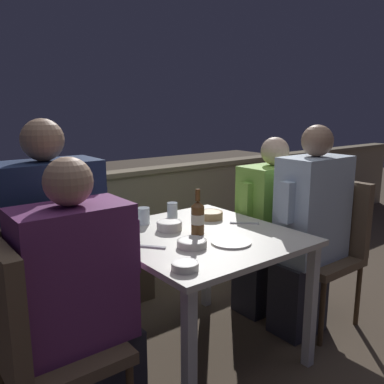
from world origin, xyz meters
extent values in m
plane|color=brown|center=(0.00, 0.00, 0.00)|extent=(16.00, 16.00, 0.00)
cube|color=gray|center=(0.00, 1.37, 0.42)|extent=(9.00, 0.14, 0.84)
cube|color=gray|center=(0.00, 1.37, 0.86)|extent=(9.00, 0.18, 0.04)
cube|color=silver|center=(0.00, 0.00, 0.71)|extent=(0.93, 0.98, 0.03)
cube|color=silver|center=(-0.41, -0.44, 0.35)|extent=(0.05, 0.05, 0.70)
cube|color=silver|center=(0.41, -0.44, 0.35)|extent=(0.05, 0.05, 0.70)
cube|color=silver|center=(-0.41, 0.44, 0.35)|extent=(0.05, 0.05, 0.70)
cube|color=silver|center=(0.41, 0.44, 0.35)|extent=(0.05, 0.05, 0.70)
cube|color=brown|center=(-0.23, 0.93, 0.14)|extent=(0.80, 0.36, 0.28)
ellipsoid|color=#194723|center=(-0.45, 0.93, 0.43)|extent=(0.36, 0.47, 0.34)
ellipsoid|color=#194723|center=(-0.23, 0.93, 0.43)|extent=(0.36, 0.47, 0.34)
ellipsoid|color=#194723|center=(-0.01, 0.93, 0.43)|extent=(0.36, 0.47, 0.34)
cube|color=brown|center=(-0.84, -0.16, 0.44)|extent=(0.45, 0.45, 0.05)
cube|color=brown|center=(-1.05, -0.16, 0.70)|extent=(0.06, 0.45, 0.48)
cylinder|color=#47321E|center=(-0.65, 0.04, 0.21)|extent=(0.03, 0.03, 0.41)
cube|color=#282833|center=(-0.67, -0.16, 0.23)|extent=(0.31, 0.23, 0.46)
cube|color=#6B2D66|center=(-0.77, -0.16, 0.75)|extent=(0.45, 0.26, 0.57)
cube|color=#6B2D66|center=(-0.52, -0.16, 0.82)|extent=(0.07, 0.07, 0.24)
sphere|color=tan|center=(-0.77, -0.16, 1.13)|extent=(0.19, 0.19, 0.19)
cube|color=brown|center=(-0.82, 0.19, 0.44)|extent=(0.45, 0.45, 0.05)
cylinder|color=#47321E|center=(-0.62, 0.00, 0.21)|extent=(0.03, 0.03, 0.41)
cylinder|color=#47321E|center=(-0.62, 0.39, 0.21)|extent=(0.03, 0.03, 0.41)
cube|color=#282833|center=(-0.65, 0.19, 0.23)|extent=(0.33, 0.23, 0.46)
cube|color=navy|center=(-0.75, 0.19, 0.82)|extent=(0.48, 0.26, 0.70)
cube|color=navy|center=(-0.50, 0.19, 0.90)|extent=(0.07, 0.07, 0.24)
sphere|color=#99755B|center=(-0.75, 0.19, 1.26)|extent=(0.19, 0.19, 0.19)
cube|color=brown|center=(0.82, -0.18, 0.44)|extent=(0.45, 0.45, 0.05)
cube|color=brown|center=(1.02, -0.18, 0.70)|extent=(0.06, 0.45, 0.48)
cylinder|color=#47321E|center=(0.63, -0.37, 0.21)|extent=(0.03, 0.03, 0.41)
cylinder|color=#47321E|center=(1.02, -0.37, 0.21)|extent=(0.03, 0.03, 0.41)
cylinder|color=#47321E|center=(0.63, 0.02, 0.21)|extent=(0.03, 0.03, 0.41)
cylinder|color=#47321E|center=(1.02, 0.02, 0.21)|extent=(0.03, 0.03, 0.41)
cube|color=#282833|center=(0.65, -0.18, 0.23)|extent=(0.31, 0.23, 0.46)
cube|color=silver|center=(0.75, -0.18, 0.79)|extent=(0.45, 0.26, 0.65)
cube|color=silver|center=(0.50, -0.18, 0.87)|extent=(0.07, 0.07, 0.24)
sphere|color=#99755B|center=(0.75, -0.18, 1.21)|extent=(0.19, 0.19, 0.19)
cube|color=brown|center=(0.85, 0.17, 0.44)|extent=(0.45, 0.45, 0.05)
cube|color=brown|center=(1.05, 0.17, 0.70)|extent=(0.06, 0.45, 0.48)
cylinder|color=#47321E|center=(0.65, -0.03, 0.21)|extent=(0.03, 0.03, 0.41)
cylinder|color=#47321E|center=(1.04, -0.03, 0.21)|extent=(0.03, 0.03, 0.41)
cylinder|color=#47321E|center=(0.65, 0.36, 0.21)|extent=(0.03, 0.03, 0.41)
cylinder|color=#47321E|center=(1.04, 0.36, 0.21)|extent=(0.03, 0.03, 0.41)
cube|color=#282833|center=(0.68, 0.17, 0.23)|extent=(0.33, 0.23, 0.46)
cube|color=#8CCC4C|center=(0.78, 0.17, 0.74)|extent=(0.47, 0.26, 0.56)
cube|color=#8CCC4C|center=(0.53, 0.17, 0.81)|extent=(0.07, 0.07, 0.24)
sphere|color=beige|center=(0.78, 0.17, 1.11)|extent=(0.19, 0.19, 0.19)
cylinder|color=brown|center=(-0.01, 0.01, 0.81)|extent=(0.07, 0.07, 0.15)
cylinder|color=beige|center=(-0.01, 0.01, 0.81)|extent=(0.07, 0.07, 0.05)
cone|color=brown|center=(-0.01, 0.01, 0.90)|extent=(0.07, 0.07, 0.03)
cylinder|color=brown|center=(-0.01, 0.01, 0.95)|extent=(0.03, 0.03, 0.06)
cylinder|color=silver|center=(0.03, -0.21, 0.73)|extent=(0.21, 0.21, 0.01)
cylinder|color=tan|center=(0.24, 0.20, 0.75)|extent=(0.15, 0.15, 0.04)
torus|color=tan|center=(0.24, 0.20, 0.77)|extent=(0.15, 0.15, 0.01)
cylinder|color=silver|center=(-0.09, 0.16, 0.75)|extent=(0.14, 0.14, 0.05)
torus|color=silver|center=(-0.09, 0.16, 0.78)|extent=(0.14, 0.14, 0.01)
cylinder|color=beige|center=(-0.16, -0.14, 0.75)|extent=(0.15, 0.15, 0.04)
torus|color=beige|center=(-0.16, -0.14, 0.76)|extent=(0.15, 0.15, 0.01)
cylinder|color=silver|center=(-0.36, -0.35, 0.75)|extent=(0.12, 0.12, 0.03)
torus|color=silver|center=(-0.36, -0.35, 0.76)|extent=(0.12, 0.12, 0.01)
cylinder|color=silver|center=(-0.32, 0.41, 0.78)|extent=(0.06, 0.06, 0.10)
cylinder|color=silver|center=(0.02, 0.29, 0.79)|extent=(0.06, 0.06, 0.12)
cylinder|color=silver|center=(-0.15, 0.35, 0.78)|extent=(0.07, 0.07, 0.10)
cylinder|color=silver|center=(-0.36, 0.34, 0.79)|extent=(0.07, 0.07, 0.12)
cube|color=silver|center=(-0.34, -0.01, 0.73)|extent=(0.12, 0.15, 0.01)
cube|color=silver|center=(0.33, -0.01, 0.73)|extent=(0.14, 0.13, 0.01)
camera|label=1|loc=(-1.33, -1.64, 1.41)|focal=38.00mm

